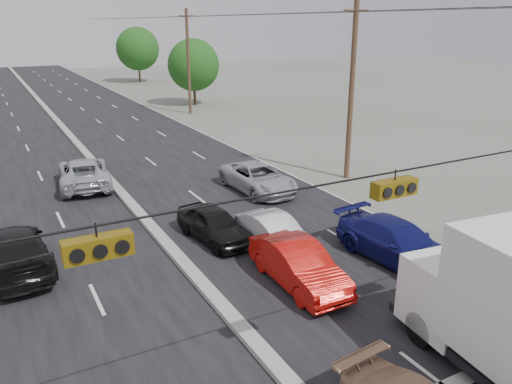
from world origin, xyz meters
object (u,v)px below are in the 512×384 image
red_sedan (299,265)px  queue_car_d (397,243)px  tree_right_mid (193,65)px  queue_car_c (258,178)px  queue_car_b (275,234)px  queue_car_a (214,224)px  oncoming_near (14,251)px  tree_right_far (138,49)px  oncoming_far (84,173)px  utility_pole_right_b (351,90)px  utility_pole_right_c (188,61)px

red_sedan → queue_car_d: 4.33m
tree_right_mid → queue_car_c: size_ratio=1.35×
queue_car_b → queue_car_a: bearing=127.5°
queue_car_d → oncoming_near: bearing=149.2°
tree_right_far → queue_car_d: tree_right_far is taller
red_sedan → oncoming_far: (-4.40, 15.05, 0.03)m
queue_car_c → oncoming_far: 9.74m
red_sedan → queue_car_d: size_ratio=0.87×
utility_pole_right_b → utility_pole_right_c: 25.00m
oncoming_near → tree_right_mid: bearing=-125.2°
utility_pole_right_c → red_sedan: size_ratio=2.17×
tree_right_mid → queue_car_a: (-13.02, -34.46, -3.63)m
utility_pole_right_b → tree_right_far: bearing=86.4°
tree_right_far → queue_car_b: bearing=-101.3°
red_sedan → oncoming_far: bearing=107.5°
tree_right_far → utility_pole_right_c: bearing=-96.7°
utility_pole_right_b → tree_right_far: utility_pole_right_b is taller
red_sedan → queue_car_a: red_sedan is taller
tree_right_mid → queue_car_c: 31.05m
utility_pole_right_b → queue_car_c: utility_pole_right_b is taller
queue_car_a → queue_car_d: bearing=-51.2°
tree_right_mid → red_sedan: (-12.00, -39.34, -3.58)m
utility_pole_right_b → queue_car_b: bearing=-143.5°
red_sedan → queue_car_a: 4.99m
queue_car_a → queue_car_b: bearing=-56.1°
tree_right_far → queue_car_c: tree_right_far is taller
utility_pole_right_c → red_sedan: 35.89m
queue_car_a → oncoming_far: size_ratio=0.74×
utility_pole_right_b → queue_car_a: (-10.52, -4.46, -4.40)m
red_sedan → queue_car_b: (0.75, 2.86, -0.07)m
queue_car_c → queue_car_a: bearing=-137.4°
queue_car_a → oncoming_far: (-3.38, 10.16, 0.08)m
utility_pole_right_c → tree_right_mid: utility_pole_right_c is taller
tree_right_mid → tree_right_far: bearing=87.7°
utility_pole_right_b → tree_right_far: size_ratio=1.23×
red_sedan → oncoming_far: 15.68m
red_sedan → queue_car_b: 2.96m
utility_pole_right_c → oncoming_near: size_ratio=1.83×
utility_pole_right_b → red_sedan: 14.01m
queue_car_a → queue_car_d: (5.34, -5.13, 0.06)m
queue_car_b → utility_pole_right_c: bearing=70.7°
queue_car_b → oncoming_near: size_ratio=0.76×
queue_car_b → queue_car_c: (2.95, 6.77, 0.05)m
tree_right_mid → oncoming_far: 29.53m
queue_car_a → oncoming_near: oncoming_near is taller
queue_car_c → oncoming_near: oncoming_near is taller
utility_pole_right_c → tree_right_mid: 5.64m
utility_pole_right_b → tree_right_mid: bearing=85.2°
queue_car_c → oncoming_far: size_ratio=0.93×
queue_car_c → utility_pole_right_c: bearing=74.2°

